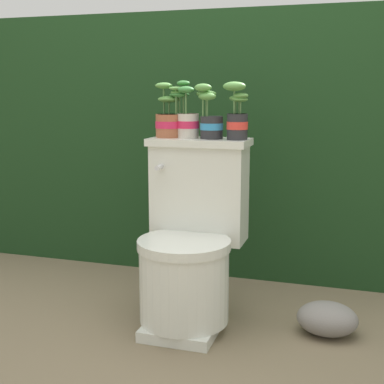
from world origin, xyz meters
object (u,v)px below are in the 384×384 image
at_px(toilet, 190,245).
at_px(potted_plant_midleft, 187,119).
at_px(potted_plant_middle, 210,118).
at_px(potted_plant_midright, 237,116).
at_px(potted_plant_left, 169,119).
at_px(garden_stone, 327,319).

bearing_deg(toilet, potted_plant_midleft, 112.53).
distance_m(potted_plant_midleft, potted_plant_middle, 0.10).
bearing_deg(toilet, potted_plant_middle, 69.54).
bearing_deg(potted_plant_midright, potted_plant_middle, 176.66).
bearing_deg(potted_plant_left, toilet, -46.04).
relative_size(toilet, potted_plant_left, 3.31).
bearing_deg(potted_plant_midleft, potted_plant_middle, -7.69).
xyz_separation_m(toilet, potted_plant_midleft, (-0.06, 0.14, 0.50)).
bearing_deg(potted_plant_left, garden_stone, -8.13).
distance_m(potted_plant_left, potted_plant_midleft, 0.08).
height_order(toilet, potted_plant_midleft, potted_plant_midleft).
bearing_deg(potted_plant_midleft, toilet, -67.47).
xyz_separation_m(potted_plant_midleft, garden_stone, (0.61, -0.09, -0.77)).
relative_size(potted_plant_midleft, potted_plant_middle, 1.06).
height_order(toilet, potted_plant_left, potted_plant_left).
xyz_separation_m(potted_plant_left, potted_plant_midleft, (0.08, -0.01, 0.00)).
bearing_deg(toilet, garden_stone, 4.71).
distance_m(potted_plant_middle, potted_plant_midright, 0.11).
relative_size(potted_plant_left, potted_plant_middle, 1.03).
height_order(potted_plant_midright, garden_stone, potted_plant_midright).
distance_m(potted_plant_left, garden_stone, 1.03).
distance_m(toilet, potted_plant_middle, 0.53).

